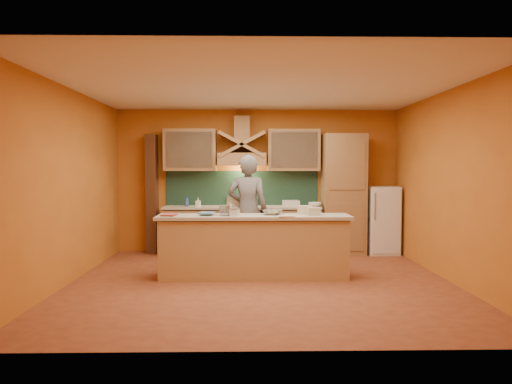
{
  "coord_description": "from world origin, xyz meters",
  "views": [
    {
      "loc": [
        -0.2,
        -6.53,
        1.65
      ],
      "look_at": [
        -0.06,
        0.9,
        1.26
      ],
      "focal_mm": 32.0,
      "sensor_mm": 36.0,
      "label": 1
    }
  ],
  "objects_px": {
    "fridge": "(381,220)",
    "person": "(248,210)",
    "stove": "(242,231)",
    "kitchen_scale": "(235,213)",
    "mixing_bowl": "(273,212)"
  },
  "relations": [
    {
      "from": "fridge",
      "to": "kitchen_scale",
      "type": "bearing_deg",
      "value": -143.77
    },
    {
      "from": "fridge",
      "to": "kitchen_scale",
      "type": "relative_size",
      "value": 10.61
    },
    {
      "from": "mixing_bowl",
      "to": "kitchen_scale",
      "type": "bearing_deg",
      "value": -159.98
    },
    {
      "from": "person",
      "to": "kitchen_scale",
      "type": "distance_m",
      "value": 1.1
    },
    {
      "from": "stove",
      "to": "person",
      "type": "xyz_separation_m",
      "value": [
        0.11,
        -0.96,
        0.49
      ]
    },
    {
      "from": "stove",
      "to": "person",
      "type": "height_order",
      "value": "person"
    },
    {
      "from": "fridge",
      "to": "person",
      "type": "bearing_deg",
      "value": -159.71
    },
    {
      "from": "mixing_bowl",
      "to": "stove",
      "type": "bearing_deg",
      "value": 104.87
    },
    {
      "from": "stove",
      "to": "kitchen_scale",
      "type": "xyz_separation_m",
      "value": [
        -0.09,
        -2.04,
        0.55
      ]
    },
    {
      "from": "person",
      "to": "mixing_bowl",
      "type": "bearing_deg",
      "value": 120.56
    },
    {
      "from": "kitchen_scale",
      "to": "person",
      "type": "bearing_deg",
      "value": 95.83
    },
    {
      "from": "fridge",
      "to": "kitchen_scale",
      "type": "distance_m",
      "value": 3.47
    },
    {
      "from": "stove",
      "to": "kitchen_scale",
      "type": "height_order",
      "value": "kitchen_scale"
    },
    {
      "from": "stove",
      "to": "mixing_bowl",
      "type": "distance_m",
      "value": 1.97
    },
    {
      "from": "stove",
      "to": "mixing_bowl",
      "type": "bearing_deg",
      "value": -75.13
    }
  ]
}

